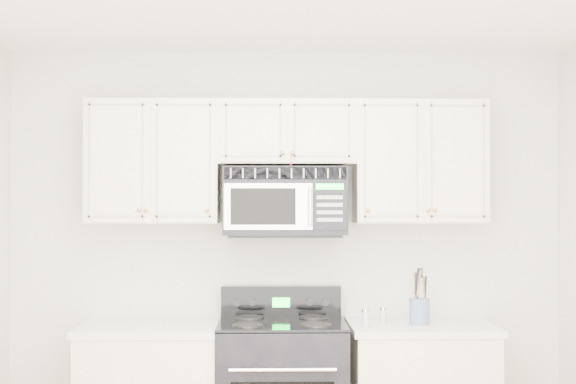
{
  "coord_description": "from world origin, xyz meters",
  "views": [
    {
      "loc": [
        -0.1,
        -3.36,
        1.64
      ],
      "look_at": [
        0.0,
        1.3,
        1.71
      ],
      "focal_mm": 50.0,
      "sensor_mm": 36.0,
      "label": 1
    }
  ],
  "objects": [
    {
      "name": "upper_cabinets",
      "position": [
        0.0,
        1.58,
        1.93
      ],
      "size": [
        2.44,
        0.37,
        0.75
      ],
      "color": "#ECE5C5",
      "rests_on": "ground"
    },
    {
      "name": "shaker_pepper",
      "position": [
        0.58,
        1.45,
        0.97
      ],
      "size": [
        0.04,
        0.04,
        0.09
      ],
      "color": "#ADADBF",
      "rests_on": "base_cabinet_right"
    },
    {
      "name": "microwave",
      "position": [
        -0.01,
        1.56,
        1.66
      ],
      "size": [
        0.75,
        0.42,
        0.41
      ],
      "color": "black",
      "rests_on": "ground"
    },
    {
      "name": "utensil_crock",
      "position": [
        0.79,
        1.4,
        1.01
      ],
      "size": [
        0.12,
        0.12,
        0.33
      ],
      "color": "slate",
      "rests_on": "base_cabinet_right"
    },
    {
      "name": "shaker_salt",
      "position": [
        0.45,
        1.28,
        0.97
      ],
      "size": [
        0.04,
        0.04,
        0.11
      ],
      "color": "#ADADBF",
      "rests_on": "base_cabinet_right"
    },
    {
      "name": "room",
      "position": [
        0.0,
        0.0,
        1.3
      ],
      "size": [
        3.51,
        3.51,
        2.61
      ],
      "color": "olive",
      "rests_on": "ground"
    }
  ]
}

